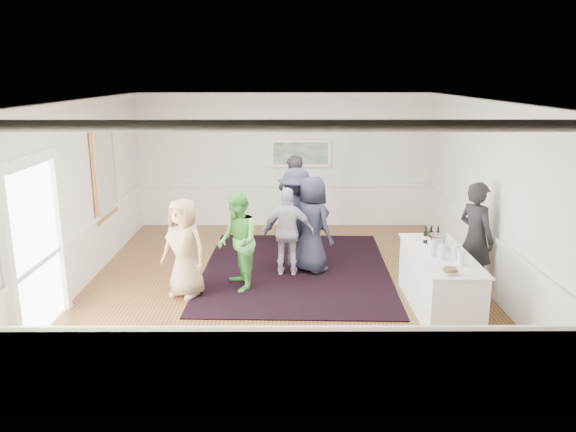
{
  "coord_description": "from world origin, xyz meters",
  "views": [
    {
      "loc": [
        0.05,
        -9.39,
        3.61
      ],
      "look_at": [
        0.08,
        0.2,
        1.18
      ],
      "focal_mm": 35.0,
      "sensor_mm": 36.0,
      "label": 1
    }
  ],
  "objects_px": {
    "guest_dark_b": "(293,200)",
    "serving_table": "(439,281)",
    "guest_green": "(238,241)",
    "ice_bucket": "(437,242)",
    "guest_tan": "(184,248)",
    "guest_lilac": "(288,232)",
    "guest_dark_a": "(296,218)",
    "guest_navy": "(312,225)",
    "nut_bowl": "(450,271)",
    "bartender": "(476,239)"
  },
  "relations": [
    {
      "from": "bartender",
      "to": "guest_lilac",
      "type": "height_order",
      "value": "bartender"
    },
    {
      "from": "guest_lilac",
      "to": "nut_bowl",
      "type": "bearing_deg",
      "value": 135.96
    },
    {
      "from": "bartender",
      "to": "guest_green",
      "type": "bearing_deg",
      "value": 58.59
    },
    {
      "from": "guest_tan",
      "to": "guest_dark_b",
      "type": "xyz_separation_m",
      "value": [
        1.84,
        2.96,
        0.14
      ]
    },
    {
      "from": "guest_lilac",
      "to": "guest_dark_a",
      "type": "bearing_deg",
      "value": -102.66
    },
    {
      "from": "guest_navy",
      "to": "guest_lilac",
      "type": "bearing_deg",
      "value": 72.1
    },
    {
      "from": "serving_table",
      "to": "guest_dark_a",
      "type": "bearing_deg",
      "value": 136.17
    },
    {
      "from": "guest_dark_a",
      "to": "guest_navy",
      "type": "xyz_separation_m",
      "value": [
        0.29,
        -0.34,
        -0.05
      ]
    },
    {
      "from": "guest_lilac",
      "to": "ice_bucket",
      "type": "relative_size",
      "value": 6.3
    },
    {
      "from": "guest_navy",
      "to": "nut_bowl",
      "type": "bearing_deg",
      "value": 172.43
    },
    {
      "from": "guest_dark_b",
      "to": "ice_bucket",
      "type": "xyz_separation_m",
      "value": [
        2.24,
        -3.33,
        0.06
      ]
    },
    {
      "from": "serving_table",
      "to": "bartender",
      "type": "height_order",
      "value": "bartender"
    },
    {
      "from": "bartender",
      "to": "nut_bowl",
      "type": "bearing_deg",
      "value": 122.44
    },
    {
      "from": "guest_tan",
      "to": "guest_dark_a",
      "type": "height_order",
      "value": "guest_dark_a"
    },
    {
      "from": "guest_dark_b",
      "to": "serving_table",
      "type": "bearing_deg",
      "value": 95.19
    },
    {
      "from": "guest_lilac",
      "to": "ice_bucket",
      "type": "distance_m",
      "value": 2.73
    },
    {
      "from": "serving_table",
      "to": "guest_green",
      "type": "xyz_separation_m",
      "value": [
        -3.22,
        0.86,
        0.39
      ]
    },
    {
      "from": "guest_dark_a",
      "to": "nut_bowl",
      "type": "xyz_separation_m",
      "value": [
        2.09,
        -3.02,
        0.0
      ]
    },
    {
      "from": "guest_lilac",
      "to": "guest_dark_b",
      "type": "xyz_separation_m",
      "value": [
        0.12,
        1.96,
        0.15
      ]
    },
    {
      "from": "guest_dark_b",
      "to": "nut_bowl",
      "type": "xyz_separation_m",
      "value": [
        2.13,
        -4.44,
        -0.02
      ]
    },
    {
      "from": "bartender",
      "to": "guest_lilac",
      "type": "bearing_deg",
      "value": 45.06
    },
    {
      "from": "serving_table",
      "to": "nut_bowl",
      "type": "xyz_separation_m",
      "value": [
        -0.12,
        -0.9,
        0.49
      ]
    },
    {
      "from": "guest_tan",
      "to": "guest_dark_b",
      "type": "relative_size",
      "value": 0.86
    },
    {
      "from": "bartender",
      "to": "guest_dark_b",
      "type": "xyz_separation_m",
      "value": [
        -3.0,
        2.87,
        0.01
      ]
    },
    {
      "from": "guest_dark_b",
      "to": "guest_navy",
      "type": "bearing_deg",
      "value": 73.43
    },
    {
      "from": "nut_bowl",
      "to": "guest_lilac",
      "type": "bearing_deg",
      "value": 132.09
    },
    {
      "from": "ice_bucket",
      "to": "nut_bowl",
      "type": "height_order",
      "value": "ice_bucket"
    },
    {
      "from": "guest_dark_a",
      "to": "guest_dark_b",
      "type": "relative_size",
      "value": 0.98
    },
    {
      "from": "guest_dark_a",
      "to": "ice_bucket",
      "type": "height_order",
      "value": "guest_dark_a"
    },
    {
      "from": "guest_navy",
      "to": "bartender",
      "type": "bearing_deg",
      "value": -153.98
    },
    {
      "from": "serving_table",
      "to": "guest_green",
      "type": "distance_m",
      "value": 3.36
    },
    {
      "from": "guest_lilac",
      "to": "ice_bucket",
      "type": "xyz_separation_m",
      "value": [
        2.35,
        -1.37,
        0.22
      ]
    },
    {
      "from": "guest_dark_a",
      "to": "guest_dark_b",
      "type": "bearing_deg",
      "value": -88.5
    },
    {
      "from": "guest_dark_b",
      "to": "ice_bucket",
      "type": "bearing_deg",
      "value": 96.69
    },
    {
      "from": "guest_dark_a",
      "to": "serving_table",
      "type": "bearing_deg",
      "value": 135.98
    },
    {
      "from": "guest_lilac",
      "to": "guest_dark_b",
      "type": "height_order",
      "value": "guest_dark_b"
    },
    {
      "from": "guest_tan",
      "to": "ice_bucket",
      "type": "distance_m",
      "value": 4.09
    },
    {
      "from": "serving_table",
      "to": "bartender",
      "type": "bearing_deg",
      "value": 41.61
    },
    {
      "from": "guest_dark_a",
      "to": "guest_navy",
      "type": "distance_m",
      "value": 0.45
    },
    {
      "from": "guest_green",
      "to": "ice_bucket",
      "type": "height_order",
      "value": "guest_green"
    },
    {
      "from": "nut_bowl",
      "to": "serving_table",
      "type": "bearing_deg",
      "value": 82.58
    },
    {
      "from": "ice_bucket",
      "to": "bartender",
      "type": "bearing_deg",
      "value": 31.04
    },
    {
      "from": "guest_dark_b",
      "to": "nut_bowl",
      "type": "bearing_deg",
      "value": 88.39
    },
    {
      "from": "serving_table",
      "to": "guest_dark_b",
      "type": "xyz_separation_m",
      "value": [
        -2.25,
        3.54,
        0.51
      ]
    },
    {
      "from": "bartender",
      "to": "ice_bucket",
      "type": "xyz_separation_m",
      "value": [
        -0.76,
        -0.46,
        0.07
      ]
    },
    {
      "from": "guest_tan",
      "to": "guest_green",
      "type": "bearing_deg",
      "value": 44.13
    },
    {
      "from": "guest_tan",
      "to": "nut_bowl",
      "type": "bearing_deg",
      "value": 5.04
    },
    {
      "from": "serving_table",
      "to": "guest_lilac",
      "type": "xyz_separation_m",
      "value": [
        -2.36,
        1.58,
        0.36
      ]
    },
    {
      "from": "serving_table",
      "to": "guest_lilac",
      "type": "relative_size",
      "value": 1.39
    },
    {
      "from": "guest_green",
      "to": "guest_lilac",
      "type": "relative_size",
      "value": 1.05
    }
  ]
}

